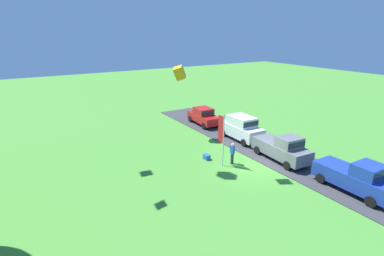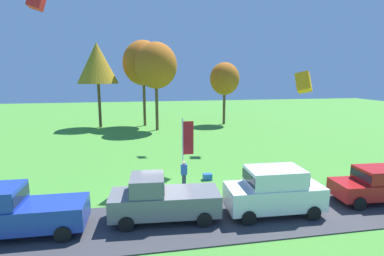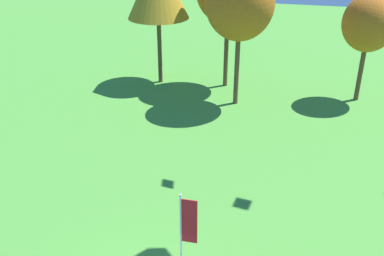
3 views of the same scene
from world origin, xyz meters
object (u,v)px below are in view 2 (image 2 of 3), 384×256
Objects in this scene: tree_right_of_center at (143,63)px; tree_left_of_center at (225,79)px; tree_far_right at (156,66)px; car_pickup_mid_row at (161,198)px; person_on_lawn at (184,174)px; kite_box_high_left at (303,82)px; tree_far_left at (97,63)px; car_suv_far_end at (274,189)px; car_sedan_near_entrance at (376,184)px; car_pickup_by_flagpole at (19,211)px; cooler_box at (207,177)px; flag_banner at (186,142)px; kite_box_over_trees at (37,0)px.

tree_left_of_center is (10.67, -0.71, -2.02)m from tree_right_of_center.
car_pickup_mid_row is at bearing -93.44° from tree_far_right.
person_on_lawn is 1.51× the size of kite_box_high_left.
kite_box_high_left is at bearing -56.13° from tree_far_left.
car_suv_far_end is at bearing -67.47° from tree_far_left.
tree_right_of_center is at bearing 101.33° from car_suv_far_end.
car_suv_far_end is at bearing -176.68° from car_sedan_near_entrance.
tree_left_of_center is at bearing 67.97° from person_on_lawn.
cooler_box is at bearing 29.15° from car_pickup_by_flagpole.
tree_far_right is (7.03, -3.17, -0.36)m from tree_far_left.
cooler_box is at bearing 13.77° from flag_banner.
kite_box_high_left is at bearing -67.55° from tree_far_right.
tree_left_of_center is (9.00, 22.24, 5.23)m from person_on_lawn.
tree_left_of_center reaches higher than car_pickup_by_flagpole.
person_on_lawn is at bearing -72.05° from tree_far_left.
flag_banner reaches higher than person_on_lawn.
car_sedan_near_entrance is 26.49m from tree_left_of_center.
tree_right_of_center is 24.46m from kite_box_high_left.
tree_right_of_center reaches higher than car_sedan_near_entrance.
cooler_box is at bearing -83.70° from tree_far_right.
car_pickup_mid_row is 28.53m from tree_left_of_center.
tree_right_of_center is (-11.35, 26.70, 7.08)m from car_sedan_near_entrance.
cooler_box is (1.43, 0.35, -2.42)m from flag_banner.
cooler_box is (3.40, 4.96, -0.91)m from car_pickup_mid_row.
car_suv_far_end is 3.71× the size of kite_box_over_trees.
tree_right_of_center is at bearing 77.59° from car_pickup_by_flagpole.
car_suv_far_end is (5.42, -0.36, 0.19)m from car_pickup_mid_row.
car_pickup_by_flagpole is at bearing -122.33° from tree_left_of_center.
car_suv_far_end is at bearing -0.57° from car_pickup_by_flagpole.
kite_box_over_trees reaches higher than kite_box_high_left.
tree_right_of_center is 18.17m from kite_box_over_trees.
kite_box_high_left is (-1.42, -21.86, 0.14)m from tree_left_of_center.
tree_left_of_center is 21.91m from kite_box_high_left.
tree_right_of_center is (5.93, 26.93, 7.01)m from car_pickup_by_flagpole.
car_pickup_mid_row is (5.93, 0.25, 0.00)m from car_pickup_by_flagpole.
tree_right_of_center is (-5.42, 27.05, 6.82)m from car_suv_far_end.
flag_banner is (1.97, -22.08, -5.50)m from tree_right_of_center.
kite_box_high_left is at bearing -3.80° from flag_banner.
person_on_lawn is 9.29m from kite_box_high_left.
tree_left_of_center is at bearing 67.85° from flag_banner.
flag_banner is 3.30× the size of kite_box_over_trees.
tree_far_right is at bearing 90.82° from person_on_lawn.
kite_box_over_trees is at bearing 139.86° from car_suv_far_end.
kite_box_high_left is (7.86, -19.01, -1.48)m from tree_far_right.
tree_left_of_center is (10.67, 25.98, 5.00)m from car_pickup_mid_row.
tree_far_left is at bearing 109.33° from flag_banner.
tree_left_of_center is 2.00× the size of flag_banner.
kite_box_over_trees is at bearing 152.79° from cooler_box.
car_pickup_mid_row is 16.89m from kite_box_over_trees.
car_sedan_near_entrance is at bearing -66.71° from tree_far_right.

